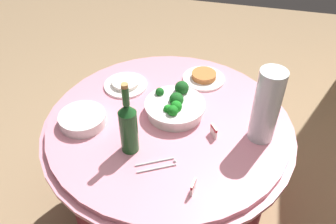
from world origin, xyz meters
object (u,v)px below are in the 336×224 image
food_plate_rice (126,84)px  label_placard_rear (214,131)px  broccoli_bowl (175,106)px  serving_tongs (157,165)px  plate_stack (83,119)px  wine_bottle (128,126)px  food_plate_peanuts (204,77)px  label_placard_front (193,186)px  label_placard_mid (128,115)px  decorative_fruit_vase (266,109)px

food_plate_rice → label_placard_rear: (0.26, 0.49, 0.02)m
broccoli_bowl → serving_tongs: 0.33m
plate_stack → wine_bottle: wine_bottle is taller
plate_stack → food_plate_peanuts: (-0.46, 0.48, -0.01)m
broccoli_bowl → label_placard_front: broccoli_bowl is taller
label_placard_rear → plate_stack: bearing=-84.5°
label_placard_front → wine_bottle: bearing=-117.9°
label_placard_front → food_plate_rice: bearing=-141.4°
food_plate_rice → label_placard_mid: 0.26m
broccoli_bowl → serving_tongs: broccoli_bowl is taller
plate_stack → food_plate_rice: (-0.31, 0.10, -0.01)m
label_placard_front → food_plate_peanuts: bearing=-173.9°
food_plate_peanuts → label_placard_rear: bearing=14.9°
plate_stack → label_placard_mid: 0.21m
wine_bottle → label_placard_mid: bearing=-159.1°
label_placard_front → label_placard_mid: bearing=-132.1°
label_placard_mid → label_placard_front: bearing=47.9°
serving_tongs → label_placard_front: bearing=60.0°
plate_stack → label_placard_front: (0.26, 0.55, 0.01)m
wine_bottle → label_placard_mid: 0.21m
wine_bottle → serving_tongs: 0.19m
decorative_fruit_vase → label_placard_mid: 0.60m
wine_bottle → food_plate_peanuts: 0.62m
label_placard_mid → label_placard_rear: bearing=88.4°
serving_tongs → decorative_fruit_vase: bearing=124.2°
label_placard_rear → broccoli_bowl: bearing=-119.3°
wine_bottle → label_placard_rear: (-0.16, 0.33, -0.10)m
plate_stack → decorative_fruit_vase: bearing=97.5°
broccoli_bowl → label_placard_mid: (0.10, -0.20, -0.01)m
decorative_fruit_vase → label_placard_rear: decorative_fruit_vase is taller
wine_bottle → label_placard_front: size_ratio=6.11×
plate_stack → serving_tongs: plate_stack is taller
wine_bottle → decorative_fruit_vase: (-0.20, 0.52, 0.02)m
decorative_fruit_vase → food_plate_peanuts: 0.49m
plate_stack → wine_bottle: size_ratio=0.62×
food_plate_rice → label_placard_mid: label_placard_mid is taller
label_placard_mid → decorative_fruit_vase: bearing=93.4°
label_placard_front → label_placard_mid: 0.48m
plate_stack → label_placard_front: size_ratio=3.82×
broccoli_bowl → label_placard_front: (0.42, 0.16, -0.01)m
food_plate_peanuts → label_placard_rear: 0.42m
label_placard_mid → wine_bottle: bearing=20.9°
plate_stack → label_placard_front: bearing=65.1°
food_plate_rice → wine_bottle: bearing=21.2°
plate_stack → food_plate_rice: plate_stack is taller
plate_stack → label_placard_rear: label_placard_rear is taller
plate_stack → label_placard_front: 0.61m
food_plate_rice → broccoli_bowl: bearing=63.3°
food_plate_peanuts → broccoli_bowl: bearing=-16.2°
plate_stack → serving_tongs: size_ratio=1.30×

